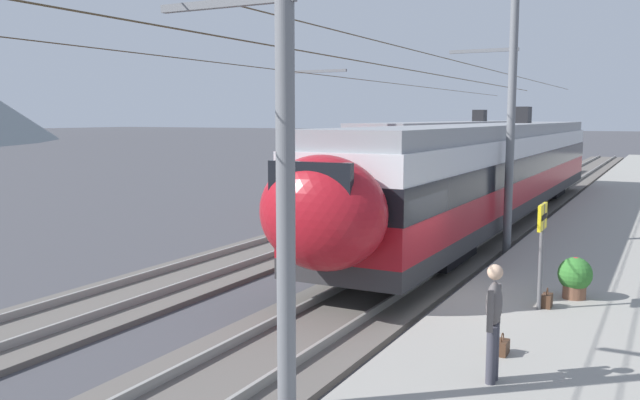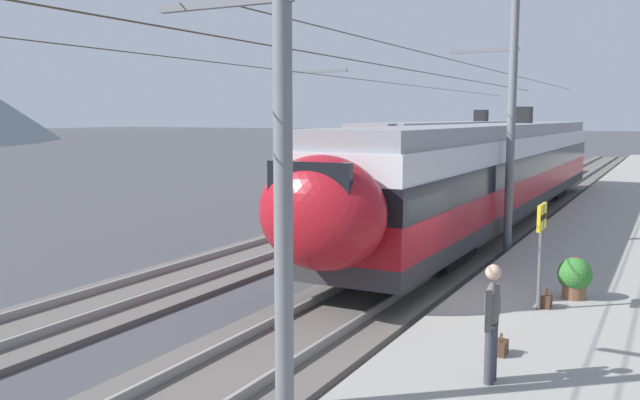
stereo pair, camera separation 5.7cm
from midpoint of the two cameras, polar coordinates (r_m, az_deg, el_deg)
name	(u,v)px [view 2 (the right image)]	position (r m, az deg, el deg)	size (l,w,h in m)	color
ground_plane	(416,310)	(14.73, 8.25, -9.21)	(400.00, 400.00, 0.00)	#424247
platform_slab	(623,329)	(13.91, 24.44, -9.91)	(120.00, 6.61, 0.40)	gray
track_near	(364,300)	(15.15, 3.87, -8.43)	(120.00, 3.00, 0.28)	#5B5651
track_far	(192,276)	(17.61, -10.72, -6.33)	(120.00, 3.00, 0.28)	#5B5651
train_near_platform	(495,168)	(25.88, 14.66, 2.66)	(29.16, 2.91, 4.27)	#2D2D30
train_far_track	(459,151)	(38.60, 11.78, 4.11)	(27.45, 2.96, 4.27)	#2D2D30
catenary_mast_west	(274,107)	(8.29, -3.72, 7.87)	(47.62, 2.01, 8.23)	slate
catenary_mast_mid	(507,117)	(20.24, 15.66, 6.76)	(47.62, 2.01, 7.81)	slate
catenary_mast_far_side	(292,117)	(25.62, -2.30, 7.05)	(47.62, 2.63, 7.85)	slate
platform_sign	(541,232)	(13.55, 18.37, -2.61)	(0.70, 0.08, 2.07)	#59595B
passenger_walking	(492,317)	(9.80, 14.54, -9.58)	(0.53, 0.22, 1.69)	#383842
handbag_beside_passenger	(501,347)	(11.17, 15.22, -11.97)	(0.32, 0.18, 0.35)	#472D1E
handbag_near_sign	(546,301)	(14.03, 18.77, -8.08)	(0.32, 0.18, 0.40)	#472D1E
potted_plant_platform_edge	(575,276)	(14.83, 20.90, -6.02)	(0.69, 0.69, 0.86)	brown
potted_plant_by_shelter	(573,280)	(14.80, 20.74, -6.38)	(0.50, 0.50, 0.69)	brown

